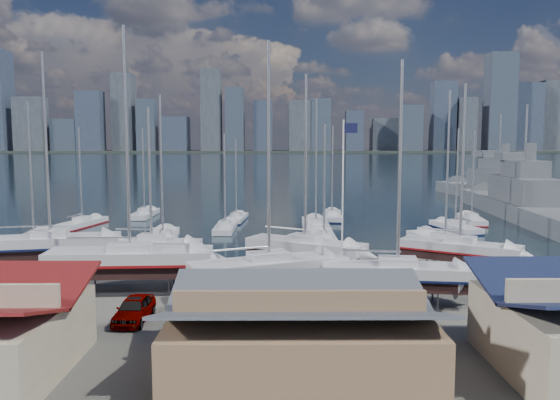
{
  "coord_description": "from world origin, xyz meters",
  "views": [
    {
      "loc": [
        -1.1,
        -50.71,
        10.91
      ],
      "look_at": [
        -0.65,
        8.0,
        4.74
      ],
      "focal_mm": 35.0,
      "sensor_mm": 36.0,
      "label": 1
    }
  ],
  "objects_px": {
    "naval_ship_west": "(498,192)",
    "flagpole": "(344,190)",
    "car_a": "(134,309)",
    "sailboat_cradle_0": "(51,246)",
    "naval_ship_east": "(522,206)"
  },
  "relations": [
    {
      "from": "sailboat_cradle_0",
      "to": "car_a",
      "type": "distance_m",
      "value": 16.98
    },
    {
      "from": "sailboat_cradle_0",
      "to": "naval_ship_east",
      "type": "xyz_separation_m",
      "value": [
        55.26,
        33.0,
        -0.53
      ]
    },
    {
      "from": "naval_ship_east",
      "to": "flagpole",
      "type": "relative_size",
      "value": 3.46
    },
    {
      "from": "naval_ship_west",
      "to": "car_a",
      "type": "distance_m",
      "value": 86.36
    },
    {
      "from": "naval_ship_east",
      "to": "naval_ship_west",
      "type": "height_order",
      "value": "naval_ship_east"
    },
    {
      "from": "naval_ship_west",
      "to": "flagpole",
      "type": "height_order",
      "value": "naval_ship_west"
    },
    {
      "from": "sailboat_cradle_0",
      "to": "naval_ship_west",
      "type": "height_order",
      "value": "sailboat_cradle_0"
    },
    {
      "from": "flagpole",
      "to": "naval_ship_east",
      "type": "bearing_deg",
      "value": 50.48
    },
    {
      "from": "sailboat_cradle_0",
      "to": "naval_ship_east",
      "type": "relative_size",
      "value": 0.42
    },
    {
      "from": "sailboat_cradle_0",
      "to": "naval_ship_west",
      "type": "bearing_deg",
      "value": 31.43
    },
    {
      "from": "flagpole",
      "to": "car_a",
      "type": "bearing_deg",
      "value": -147.54
    },
    {
      "from": "sailboat_cradle_0",
      "to": "flagpole",
      "type": "xyz_separation_m",
      "value": [
        24.38,
        -4.44,
        5.13
      ]
    },
    {
      "from": "car_a",
      "to": "sailboat_cradle_0",
      "type": "bearing_deg",
      "value": 130.72
    },
    {
      "from": "naval_ship_east",
      "to": "car_a",
      "type": "bearing_deg",
      "value": 140.62
    },
    {
      "from": "naval_ship_west",
      "to": "naval_ship_east",
      "type": "bearing_deg",
      "value": 158.96
    }
  ]
}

